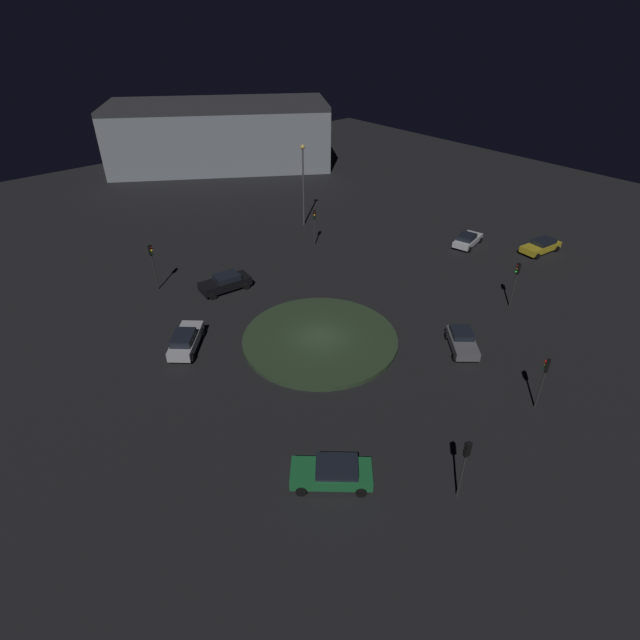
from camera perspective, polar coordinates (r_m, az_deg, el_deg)
ground_plane at (r=39.35m, az=0.00°, el=-2.37°), size 121.05×121.05×0.00m
roundabout_island at (r=39.25m, az=0.00°, el=-2.16°), size 12.17×12.17×0.35m
car_black at (r=46.57m, az=-10.74°, el=4.23°), size 2.48×4.77×1.54m
car_silver at (r=39.30m, az=-15.09°, el=-2.24°), size 4.49×4.32×1.62m
car_grey at (r=39.60m, az=15.92°, el=-2.31°), size 4.07×3.89×1.37m
car_green at (r=28.78m, az=1.44°, el=-16.97°), size 4.41×4.61×1.45m
car_white at (r=56.80m, az=16.48°, el=8.78°), size 2.71×4.45×1.39m
car_yellow at (r=57.92m, az=23.91°, el=7.74°), size 2.53×4.77×1.35m
traffic_light_east at (r=34.64m, az=24.22°, el=-5.62°), size 0.39×0.36×3.94m
traffic_light_west at (r=47.21m, az=-18.58°, el=6.64°), size 0.39×0.36×4.42m
traffic_light_east_near at (r=27.56m, az=16.20°, el=-14.96°), size 0.38×0.34×4.07m
traffic_light_northeast at (r=45.31m, az=21.46°, el=4.64°), size 0.36×0.39×4.15m
traffic_light_northwest at (r=53.87m, az=-0.64°, el=11.26°), size 0.39×0.38×3.93m
streetlamp_northwest at (r=58.30m, az=-1.94°, el=16.21°), size 0.52×0.52×9.25m
store_building at (r=83.60m, az=-11.37°, el=19.98°), size 28.72×34.51×9.46m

